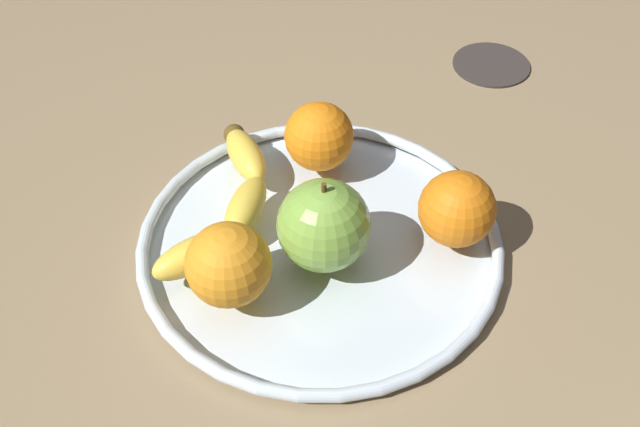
{
  "coord_description": "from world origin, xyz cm",
  "views": [
    {
      "loc": [
        -41.77,
        -22.51,
        53.48
      ],
      "look_at": [
        0.0,
        0.0,
        4.8
      ],
      "focal_mm": 42.3,
      "sensor_mm": 36.0,
      "label": 1
    }
  ],
  "objects_px": {
    "orange_center": "(319,136)",
    "ambient_coaster": "(491,64)",
    "apple": "(324,225)",
    "orange_front_left": "(228,265)",
    "fruit_bowl": "(320,242)",
    "orange_back_left": "(457,209)",
    "banana": "(229,201)"
  },
  "relations": [
    {
      "from": "orange_center",
      "to": "ambient_coaster",
      "type": "relative_size",
      "value": 0.74
    },
    {
      "from": "apple",
      "to": "orange_front_left",
      "type": "relative_size",
      "value": 1.24
    },
    {
      "from": "fruit_bowl",
      "to": "orange_back_left",
      "type": "bearing_deg",
      "value": -61.38
    },
    {
      "from": "banana",
      "to": "orange_center",
      "type": "xyz_separation_m",
      "value": [
        0.1,
        -0.04,
        0.02
      ]
    },
    {
      "from": "orange_front_left",
      "to": "ambient_coaster",
      "type": "height_order",
      "value": "orange_front_left"
    },
    {
      "from": "orange_center",
      "to": "ambient_coaster",
      "type": "xyz_separation_m",
      "value": [
        0.27,
        -0.09,
        -0.05
      ]
    },
    {
      "from": "fruit_bowl",
      "to": "orange_front_left",
      "type": "distance_m",
      "value": 0.11
    },
    {
      "from": "fruit_bowl",
      "to": "orange_back_left",
      "type": "distance_m",
      "value": 0.13
    },
    {
      "from": "banana",
      "to": "apple",
      "type": "xyz_separation_m",
      "value": [
        -0.01,
        -0.11,
        0.03
      ]
    },
    {
      "from": "apple",
      "to": "ambient_coaster",
      "type": "distance_m",
      "value": 0.39
    },
    {
      "from": "orange_front_left",
      "to": "orange_center",
      "type": "bearing_deg",
      "value": 4.23
    },
    {
      "from": "banana",
      "to": "apple",
      "type": "distance_m",
      "value": 0.11
    },
    {
      "from": "fruit_bowl",
      "to": "orange_front_left",
      "type": "bearing_deg",
      "value": 159.31
    },
    {
      "from": "ambient_coaster",
      "to": "apple",
      "type": "bearing_deg",
      "value": 175.93
    },
    {
      "from": "orange_center",
      "to": "orange_front_left",
      "type": "height_order",
      "value": "orange_front_left"
    },
    {
      "from": "apple",
      "to": "ambient_coaster",
      "type": "height_order",
      "value": "apple"
    },
    {
      "from": "banana",
      "to": "ambient_coaster",
      "type": "relative_size",
      "value": 2.28
    },
    {
      "from": "banana",
      "to": "orange_center",
      "type": "distance_m",
      "value": 0.11
    },
    {
      "from": "apple",
      "to": "orange_back_left",
      "type": "height_order",
      "value": "apple"
    },
    {
      "from": "orange_back_left",
      "to": "apple",
      "type": "bearing_deg",
      "value": 130.72
    },
    {
      "from": "orange_center",
      "to": "orange_front_left",
      "type": "distance_m",
      "value": 0.19
    },
    {
      "from": "apple",
      "to": "ambient_coaster",
      "type": "xyz_separation_m",
      "value": [
        0.39,
        -0.03,
        -0.06
      ]
    },
    {
      "from": "orange_back_left",
      "to": "orange_front_left",
      "type": "height_order",
      "value": "orange_front_left"
    },
    {
      "from": "apple",
      "to": "orange_center",
      "type": "xyz_separation_m",
      "value": [
        0.11,
        0.06,
        -0.01
      ]
    },
    {
      "from": "orange_center",
      "to": "orange_front_left",
      "type": "xyz_separation_m",
      "value": [
        -0.18,
        -0.01,
        0.0
      ]
    },
    {
      "from": "banana",
      "to": "orange_front_left",
      "type": "distance_m",
      "value": 0.1
    },
    {
      "from": "orange_back_left",
      "to": "orange_center",
      "type": "distance_m",
      "value": 0.16
    },
    {
      "from": "apple",
      "to": "fruit_bowl",
      "type": "bearing_deg",
      "value": 35.5
    },
    {
      "from": "fruit_bowl",
      "to": "banana",
      "type": "height_order",
      "value": "banana"
    },
    {
      "from": "fruit_bowl",
      "to": "orange_center",
      "type": "relative_size",
      "value": 4.92
    },
    {
      "from": "fruit_bowl",
      "to": "orange_back_left",
      "type": "relative_size",
      "value": 4.87
    },
    {
      "from": "fruit_bowl",
      "to": "orange_front_left",
      "type": "relative_size",
      "value": 4.66
    }
  ]
}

